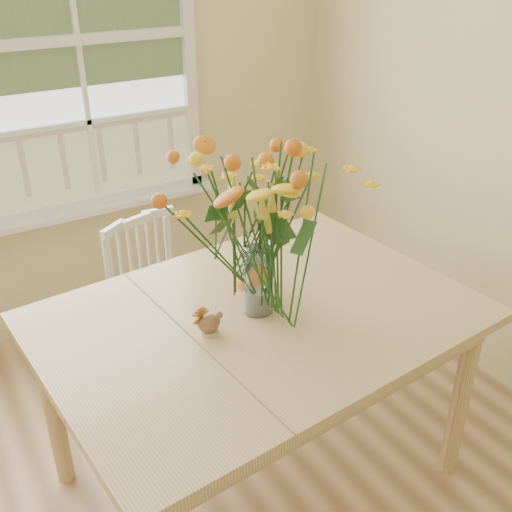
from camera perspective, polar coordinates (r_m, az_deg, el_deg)
dining_table at (r=2.20m, az=0.27°, el=-7.40°), size 1.58×1.19×0.81m
windsor_chair at (r=2.90m, az=-9.70°, el=-3.75°), size 0.47×0.46×0.84m
flower_vase at (r=1.98m, az=0.19°, el=3.66°), size 0.51×0.51×0.61m
pumpkin at (r=2.23m, az=-0.53°, el=-2.65°), size 0.10×0.10×0.08m
turkey_figurine at (r=2.02m, az=-4.48°, el=-6.41°), size 0.08×0.06×0.10m
dark_gourd at (r=2.26m, az=-0.22°, el=-2.18°), size 0.13×0.09×0.08m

